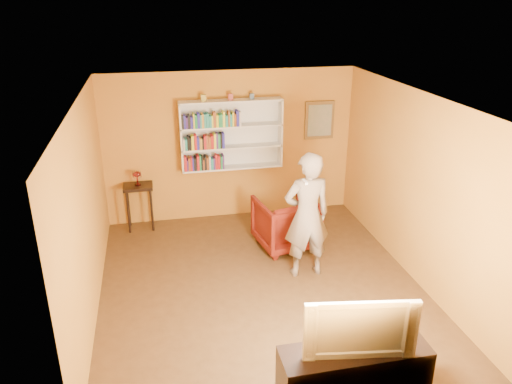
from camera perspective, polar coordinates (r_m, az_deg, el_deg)
room_shell at (r=6.86m, az=0.49°, el=-3.32°), size 5.30×5.80×2.88m
bookshelf at (r=8.88m, az=-2.87°, el=6.62°), size 1.80×0.29×1.23m
books_row_lower at (r=8.85m, az=-6.00°, el=3.35°), size 0.70×0.19×0.27m
books_row_middle at (r=8.74m, az=-5.92°, el=5.72°), size 0.72×0.19×0.27m
books_row_upper at (r=8.66m, az=-5.07°, el=8.19°), size 1.01×0.19×0.27m
ornament_left at (r=8.61m, az=-6.05°, el=10.66°), size 0.08×0.08×0.11m
ornament_centre at (r=8.67m, az=-2.94°, el=10.81°), size 0.08×0.08×0.11m
ornament_right at (r=8.74m, az=-0.50°, el=10.89°), size 0.07×0.07×0.10m
framed_painting at (r=9.29m, az=7.26°, el=8.14°), size 0.55×0.05×0.70m
console_table at (r=8.93m, az=-13.27°, el=-0.09°), size 0.50×0.38×0.82m
ruby_lustre at (r=8.81m, az=-13.45°, el=1.85°), size 0.16×0.16×0.25m
armchair at (r=8.20m, az=3.42°, el=-3.52°), size 1.04×1.06×0.84m
person at (r=7.21m, az=5.85°, el=-2.70°), size 0.71×0.48×1.90m
game_remote at (r=6.72m, az=5.61°, el=1.16°), size 0.04×0.15×0.04m
tv_cabinet at (r=5.60m, az=11.09°, el=-19.48°), size 1.56×0.47×0.56m
television at (r=5.22m, az=11.59°, el=-14.51°), size 1.14×0.32×0.65m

